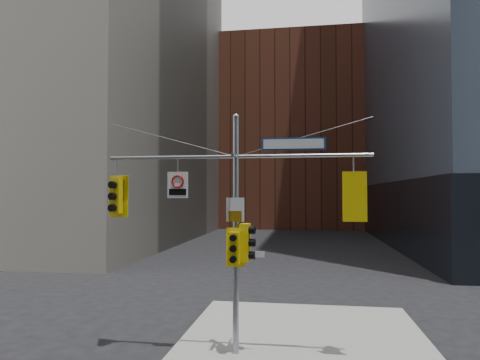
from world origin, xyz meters
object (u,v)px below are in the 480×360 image
(traffic_light_pole_front, at_px, (234,248))
(regulatory_sign_arm, at_px, (178,184))
(traffic_light_pole_side, at_px, (247,242))
(traffic_light_east_arm, at_px, (354,196))
(traffic_light_west_arm, at_px, (116,196))
(street_sign_blade, at_px, (293,144))
(signal_assembly, at_px, (236,209))

(traffic_light_pole_front, bearing_deg, regulatory_sign_arm, 173.94)
(regulatory_sign_arm, bearing_deg, traffic_light_pole_side, -1.22)
(traffic_light_pole_front, bearing_deg, traffic_light_east_arm, 6.19)
(traffic_light_west_arm, relative_size, traffic_light_east_arm, 0.93)
(regulatory_sign_arm, bearing_deg, street_sign_blade, -1.40)
(traffic_light_west_arm, relative_size, traffic_light_pole_side, 1.18)
(traffic_light_west_arm, bearing_deg, traffic_light_east_arm, 7.77)
(street_sign_blade, relative_size, regulatory_sign_arm, 2.34)
(traffic_light_east_arm, height_order, street_sign_blade, street_sign_blade)
(signal_assembly, xyz_separation_m, traffic_light_pole_side, (0.33, 0.00, -0.99))
(traffic_light_east_arm, bearing_deg, street_sign_blade, -1.39)
(signal_assembly, bearing_deg, street_sign_blade, 0.11)
(traffic_light_pole_front, distance_m, street_sign_blade, 3.52)
(signal_assembly, height_order, traffic_light_pole_side, signal_assembly)
(traffic_light_east_arm, height_order, traffic_light_pole_side, traffic_light_east_arm)
(signal_assembly, distance_m, regulatory_sign_arm, 1.96)
(traffic_light_west_arm, height_order, traffic_light_east_arm, traffic_light_east_arm)
(traffic_light_pole_side, distance_m, street_sign_blade, 3.24)
(traffic_light_west_arm, distance_m, regulatory_sign_arm, 2.05)
(traffic_light_pole_front, height_order, street_sign_blade, street_sign_blade)
(street_sign_blade, bearing_deg, traffic_light_pole_side, 178.69)
(traffic_light_east_arm, xyz_separation_m, traffic_light_pole_side, (-3.12, 0.00, -1.37))
(traffic_light_east_arm, distance_m, traffic_light_pole_front, 3.77)
(traffic_light_pole_side, xyz_separation_m, street_sign_blade, (1.40, 0.00, 2.92))
(traffic_light_pole_side, bearing_deg, signal_assembly, 97.93)
(traffic_light_pole_side, bearing_deg, street_sign_blade, -82.07)
(traffic_light_east_arm, bearing_deg, signal_assembly, -1.28)
(traffic_light_east_arm, distance_m, traffic_light_pole_side, 3.41)
(regulatory_sign_arm, bearing_deg, traffic_light_pole_front, -9.59)
(traffic_light_west_arm, relative_size, street_sign_blade, 0.70)
(street_sign_blade, distance_m, regulatory_sign_arm, 3.72)
(traffic_light_west_arm, xyz_separation_m, traffic_light_east_arm, (7.26, -0.01, 0.00))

